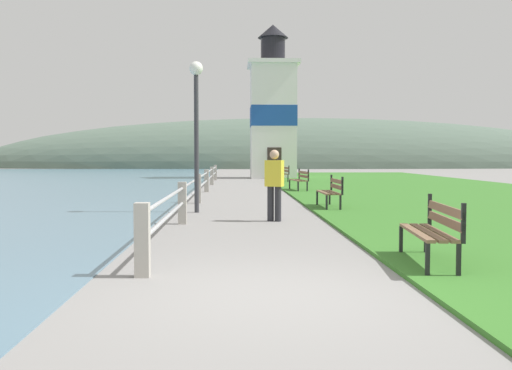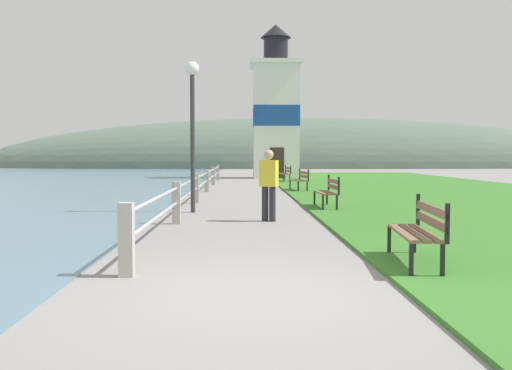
{
  "view_description": "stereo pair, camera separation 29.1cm",
  "coord_description": "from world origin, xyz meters",
  "px_view_note": "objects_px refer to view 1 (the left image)",
  "views": [
    {
      "loc": [
        -0.41,
        -6.08,
        1.52
      ],
      "look_at": [
        0.46,
        17.02,
        0.3
      ],
      "focal_mm": 40.0,
      "sensor_mm": 36.0,
      "label": 1
    },
    {
      "loc": [
        -0.12,
        -6.09,
        1.52
      ],
      "look_at": [
        0.46,
        17.02,
        0.3
      ],
      "focal_mm": 40.0,
      "sensor_mm": 36.0,
      "label": 2
    }
  ],
  "objects_px": {
    "park_bench_near": "(434,228)",
    "person_strolling": "(274,183)",
    "park_bench_far": "(300,179)",
    "park_bench_midway": "(331,190)",
    "park_bench_by_lighthouse": "(284,173)",
    "lighthouse": "(273,113)",
    "lamp_post": "(196,108)"
  },
  "relations": [
    {
      "from": "park_bench_midway",
      "to": "lighthouse",
      "type": "relative_size",
      "value": 0.17
    },
    {
      "from": "park_bench_near",
      "to": "park_bench_far",
      "type": "height_order",
      "value": "same"
    },
    {
      "from": "park_bench_near",
      "to": "park_bench_far",
      "type": "relative_size",
      "value": 1.01
    },
    {
      "from": "park_bench_midway",
      "to": "lamp_post",
      "type": "xyz_separation_m",
      "value": [
        -3.71,
        -0.79,
        2.2
      ]
    },
    {
      "from": "park_bench_near",
      "to": "lamp_post",
      "type": "distance_m",
      "value": 8.63
    },
    {
      "from": "park_bench_midway",
      "to": "lighthouse",
      "type": "distance_m",
      "value": 22.11
    },
    {
      "from": "person_strolling",
      "to": "park_bench_midway",
      "type": "bearing_deg",
      "value": -8.65
    },
    {
      "from": "park_bench_by_lighthouse",
      "to": "person_strolling",
      "type": "distance_m",
      "value": 18.89
    },
    {
      "from": "park_bench_midway",
      "to": "lighthouse",
      "type": "bearing_deg",
      "value": -90.18
    },
    {
      "from": "lighthouse",
      "to": "lamp_post",
      "type": "xyz_separation_m",
      "value": [
        -3.53,
        -22.58,
        -1.58
      ]
    },
    {
      "from": "park_bench_midway",
      "to": "park_bench_far",
      "type": "distance_m",
      "value": 7.81
    },
    {
      "from": "park_bench_near",
      "to": "lighthouse",
      "type": "bearing_deg",
      "value": -84.04
    },
    {
      "from": "park_bench_far",
      "to": "park_bench_by_lighthouse",
      "type": "height_order",
      "value": "same"
    },
    {
      "from": "lighthouse",
      "to": "lamp_post",
      "type": "bearing_deg",
      "value": -98.9
    },
    {
      "from": "park_bench_near",
      "to": "park_bench_midway",
      "type": "relative_size",
      "value": 1.05
    },
    {
      "from": "park_bench_far",
      "to": "person_strolling",
      "type": "xyz_separation_m",
      "value": [
        -1.83,
        -10.66,
        0.35
      ]
    },
    {
      "from": "park_bench_near",
      "to": "person_strolling",
      "type": "bearing_deg",
      "value": -66.11
    },
    {
      "from": "lighthouse",
      "to": "person_strolling",
      "type": "distance_m",
      "value": 24.93
    },
    {
      "from": "person_strolling",
      "to": "park_bench_by_lighthouse",
      "type": "bearing_deg",
      "value": 18.1
    },
    {
      "from": "park_bench_midway",
      "to": "lamp_post",
      "type": "distance_m",
      "value": 4.39
    },
    {
      "from": "park_bench_near",
      "to": "lamp_post",
      "type": "bearing_deg",
      "value": -58.06
    },
    {
      "from": "park_bench_near",
      "to": "person_strolling",
      "type": "relative_size",
      "value": 1.07
    },
    {
      "from": "park_bench_far",
      "to": "lamp_post",
      "type": "bearing_deg",
      "value": 59.9
    },
    {
      "from": "park_bench_near",
      "to": "park_bench_midway",
      "type": "xyz_separation_m",
      "value": [
        0.02,
        8.27,
        -0.0
      ]
    },
    {
      "from": "park_bench_near",
      "to": "park_bench_by_lighthouse",
      "type": "relative_size",
      "value": 0.97
    },
    {
      "from": "park_bench_far",
      "to": "park_bench_by_lighthouse",
      "type": "distance_m",
      "value": 8.14
    },
    {
      "from": "park_bench_near",
      "to": "park_bench_far",
      "type": "xyz_separation_m",
      "value": [
        0.05,
        16.08,
        -0.0
      ]
    },
    {
      "from": "park_bench_near",
      "to": "lighthouse",
      "type": "height_order",
      "value": "lighthouse"
    },
    {
      "from": "person_strolling",
      "to": "lamp_post",
      "type": "relative_size",
      "value": 0.41
    },
    {
      "from": "park_bench_midway",
      "to": "lamp_post",
      "type": "relative_size",
      "value": 0.42
    },
    {
      "from": "park_bench_midway",
      "to": "park_bench_by_lighthouse",
      "type": "bearing_deg",
      "value": -90.76
    },
    {
      "from": "park_bench_by_lighthouse",
      "to": "lighthouse",
      "type": "distance_m",
      "value": 6.96
    }
  ]
}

